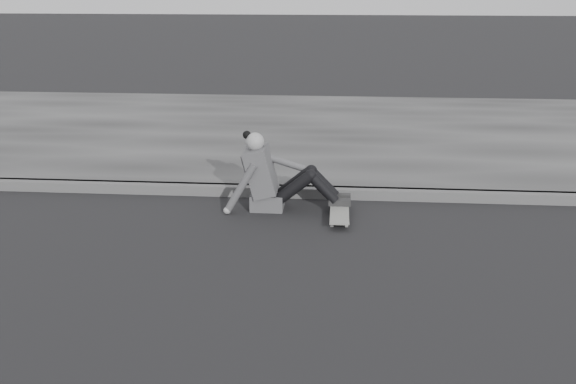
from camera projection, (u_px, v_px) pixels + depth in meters
name	position (u px, v px, depth m)	size (l,w,h in m)	color
curb	(529.00, 198.00, 7.31)	(24.00, 0.16, 0.12)	#4E4E4E
sidewalk	(476.00, 135.00, 10.16)	(24.00, 6.00, 0.12)	#393939
skateboard	(339.00, 212.00, 6.84)	(0.20, 0.78, 0.09)	#A3A39E
seated_woman	(273.00, 178.00, 7.03)	(1.38, 0.46, 0.88)	#48484A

